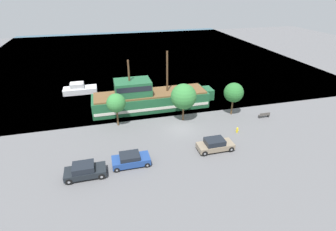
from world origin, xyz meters
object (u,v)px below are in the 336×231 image
Objects in this scene: pirate_ship at (149,98)px; moored_boat_dockside at (80,89)px; bench_promenade_east at (264,115)px; parked_car_curb_front at (85,171)px; parked_car_curb_rear at (215,145)px; fire_hydrant at (237,130)px; parked_car_curb_mid at (131,160)px.

pirate_ship is 14.70m from moored_boat_dockside.
moored_boat_dockside is 3.49× the size of bench_promenade_east.
parked_car_curb_front is (-9.61, -14.88, -1.00)m from pirate_ship.
pirate_ship reaches higher than parked_car_curb_front.
pirate_ship is 17.74m from parked_car_curb_front.
parked_car_curb_rear is 2.58× the size of bench_promenade_east.
bench_promenade_east is at bearing 26.10° from fire_hydrant.
bench_promenade_east is (25.67, 7.12, -0.31)m from parked_car_curb_front.
parked_car_curb_rear is (16.45, -23.47, 0.02)m from moored_boat_dockside.
parked_car_curb_mid is 5.41× the size of fire_hydrant.
pirate_ship is 4.67× the size of parked_car_curb_front.
parked_car_curb_front is (1.42, -24.55, 0.02)m from moored_boat_dockside.
parked_car_curb_front is at bearing -175.88° from parked_car_curb_rear.
moored_boat_dockside is at bearing 147.24° from bench_promenade_east.
parked_car_curb_rear is (10.18, 0.35, 0.04)m from parked_car_curb_mid.
parked_car_curb_front is 4.90m from parked_car_curb_mid.
parked_car_curb_rear is at bearing -146.25° from fire_hydrant.
parked_car_curb_mid is at bearing -178.02° from parked_car_curb_rear.
bench_promenade_east is (27.09, -17.43, -0.29)m from moored_boat_dockside.
parked_car_curb_front is at bearing -171.43° from parked_car_curb_mid.
pirate_ship reaches higher than fire_hydrant.
bench_promenade_east is (10.64, 6.03, -0.32)m from parked_car_curb_rear.
pirate_ship is at bearing 154.20° from bench_promenade_east.
parked_car_curb_rear is (5.42, -13.80, -1.00)m from pirate_ship.
fire_hydrant is (19.64, 4.16, -0.34)m from parked_car_curb_front.
parked_car_curb_front is 1.01× the size of parked_car_curb_mid.
bench_promenade_east is at bearing 29.56° from parked_car_curb_rear.
moored_boat_dockside is at bearing 104.74° from parked_car_curb_mid.
fire_hydrant is 6.72m from bench_promenade_east.
parked_car_curb_front reaches higher than fire_hydrant.
parked_car_curb_rear reaches higher than parked_car_curb_mid.
pirate_ship is 3.31× the size of moored_boat_dockside.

